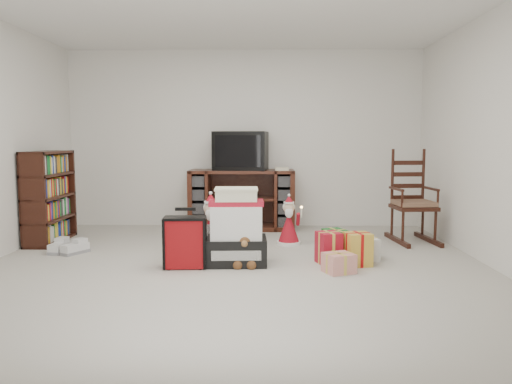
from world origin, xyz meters
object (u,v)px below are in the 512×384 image
gift_pile (236,232)px  gift_cluster (343,251)px  bookshelf (49,198)px  teddy_bear (245,252)px  rocking_chair (412,209)px  santa_figurine (289,226)px  sneaker_pair (67,248)px  red_suitcase (185,242)px  crt_television (241,151)px  tv_stand (242,199)px  mrs_claus_figurine (211,230)px

gift_pile → gift_cluster: size_ratio=0.88×
bookshelf → teddy_bear: bookshelf is taller
rocking_chair → santa_figurine: size_ratio=1.99×
gift_pile → gift_cluster: bearing=0.2°
teddy_bear → sneaker_pair: 2.06m
rocking_chair → gift_cluster: (-1.01, -1.13, -0.27)m
rocking_chair → red_suitcase: 2.91m
red_suitcase → teddy_bear: 0.59m
gift_cluster → red_suitcase: bearing=-172.1°
crt_television → gift_cluster: bearing=-53.7°
bookshelf → red_suitcase: (1.84, -1.21, -0.28)m
red_suitcase → teddy_bear: red_suitcase is taller
gift_cluster → rocking_chair: bearing=48.1°
teddy_bear → gift_cluster: (0.98, 0.16, -0.02)m
rocking_chair → gift_pile: rocking_chair is taller
teddy_bear → red_suitcase: bearing=-174.8°
red_suitcase → gift_cluster: 1.58m
sneaker_pair → red_suitcase: bearing=-9.0°
teddy_bear → sneaker_pair: size_ratio=0.82×
tv_stand → sneaker_pair: (-1.85, -1.53, -0.36)m
rocking_chair → crt_television: (-2.14, 0.80, 0.69)m
teddy_bear → crt_television: (-0.14, 2.10, 0.94)m
santa_figurine → gift_cluster: bearing=-60.7°
gift_pile → sneaker_pair: gift_pile is taller
gift_pile → teddy_bear: (0.09, -0.11, -0.18)m
teddy_bear → santa_figurine: santa_figurine is taller
santa_figurine → sneaker_pair: 2.51m
gift_pile → teddy_bear: gift_pile is taller
bookshelf → sneaker_pair: bearing=-54.0°
mrs_claus_figurine → gift_pile: bearing=-56.7°
santa_figurine → mrs_claus_figurine: bearing=-151.0°
gift_pile → crt_television: (-0.05, 1.98, 0.76)m
tv_stand → sneaker_pair: tv_stand is taller
gift_pile → mrs_claus_figurine: 0.56m
red_suitcase → gift_cluster: size_ratio=0.69×
rocking_chair → sneaker_pair: rocking_chair is taller
rocking_chair → mrs_claus_figurine: rocking_chair is taller
red_suitcase → santa_figurine: santa_figurine is taller
crt_television → gift_pile: bearing=-82.4°
sneaker_pair → crt_television: crt_television is taller
teddy_bear → mrs_claus_figurine: bearing=124.4°
mrs_claus_figurine → gift_cluster: 1.44m
gift_pile → crt_television: 2.12m
rocking_chair → teddy_bear: bearing=-153.2°
rocking_chair → gift_cluster: bearing=-138.0°
gift_pile → bookshelf: bearing=153.2°
tv_stand → santa_figurine: tv_stand is taller
bookshelf → teddy_bear: (2.42, -1.16, -0.38)m
gift_pile → tv_stand: bearing=88.6°
rocking_chair → gift_pile: bearing=-156.6°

